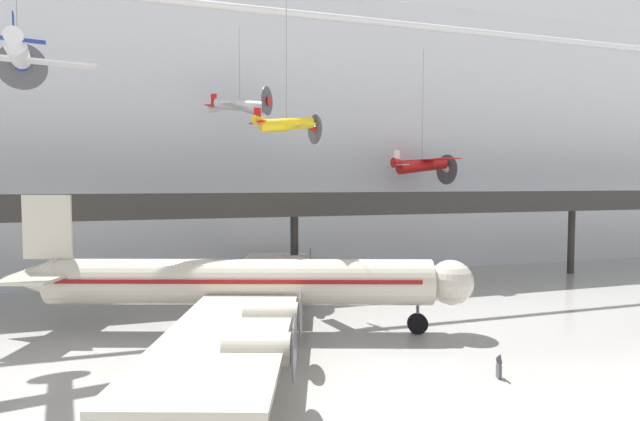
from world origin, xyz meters
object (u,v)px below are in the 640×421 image
airliner_silver_main (240,283)px  suspended_plane_red_highwing (422,165)px  suspended_plane_silver_racer (240,106)px  info_sign_pedestal (499,369)px  suspended_plane_yellow_lowwing (287,124)px  suspended_plane_white_twin (18,53)px

airliner_silver_main → suspended_plane_red_highwing: suspended_plane_red_highwing is taller
airliner_silver_main → suspended_plane_silver_racer: bearing=99.1°
airliner_silver_main → suspended_plane_silver_racer: 18.21m
suspended_plane_red_highwing → info_sign_pedestal: suspended_plane_red_highwing is taller
suspended_plane_silver_racer → info_sign_pedestal: bearing=-35.2°
info_sign_pedestal → airliner_silver_main: bearing=151.7°
suspended_plane_yellow_lowwing → suspended_plane_red_highwing: size_ratio=0.78×
suspended_plane_white_twin → info_sign_pedestal: size_ratio=6.43×
airliner_silver_main → suspended_plane_yellow_lowwing: 12.30m
suspended_plane_yellow_lowwing → suspended_plane_white_twin: bearing=-176.5°
suspended_plane_silver_racer → suspended_plane_yellow_lowwing: bearing=-40.6°
suspended_plane_silver_racer → suspended_plane_red_highwing: suspended_plane_silver_racer is taller
suspended_plane_white_twin → info_sign_pedestal: 30.56m
suspended_plane_yellow_lowwing → suspended_plane_white_twin: suspended_plane_white_twin is taller
suspended_plane_red_highwing → suspended_plane_white_twin: size_ratio=1.68×
airliner_silver_main → suspended_plane_red_highwing: (20.22, 13.40, 8.16)m
suspended_plane_silver_racer → suspended_plane_red_highwing: bearing=36.2°
suspended_plane_yellow_lowwing → suspended_plane_red_highwing: 18.53m
suspended_plane_silver_racer → suspended_plane_white_twin: 18.67m
airliner_silver_main → suspended_plane_yellow_lowwing: bearing=64.5°
airliner_silver_main → suspended_plane_silver_racer: suspended_plane_silver_racer is taller
airliner_silver_main → suspended_plane_white_twin: (-12.08, 0.12, 13.56)m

